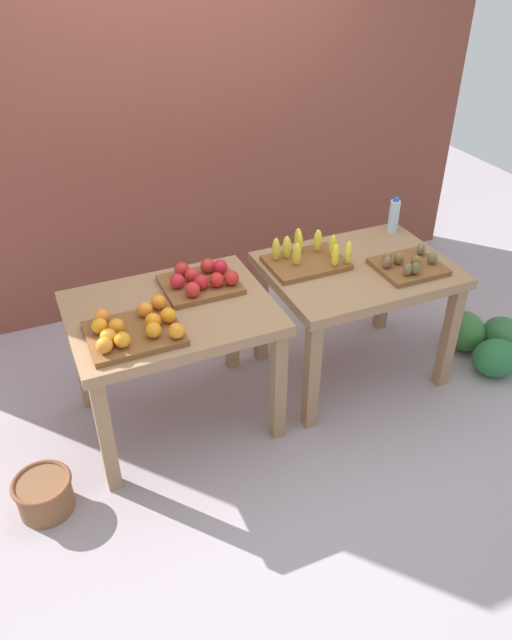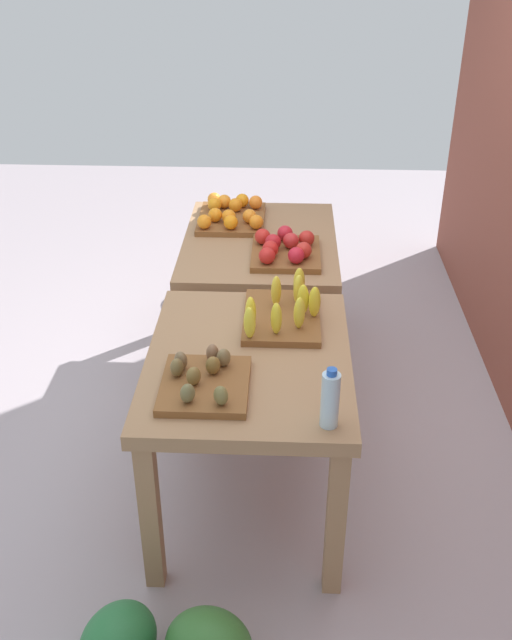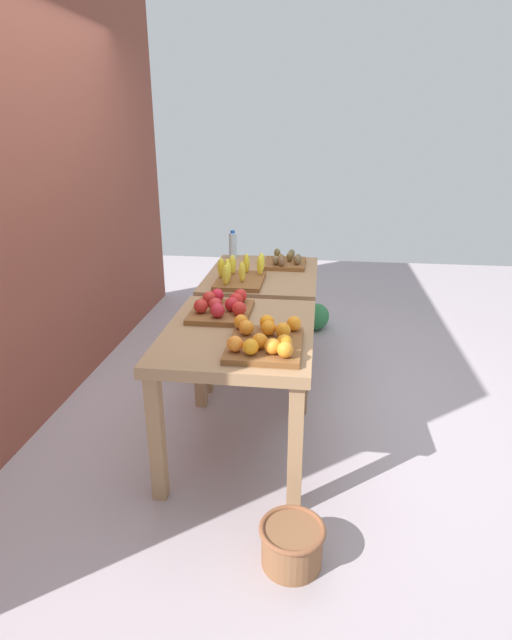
{
  "view_description": "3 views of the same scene",
  "coord_description": "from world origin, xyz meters",
  "px_view_note": "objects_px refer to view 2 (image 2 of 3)",
  "views": [
    {
      "loc": [
        -1.19,
        -2.55,
        2.46
      ],
      "look_at": [
        -0.1,
        -0.04,
        0.59
      ],
      "focal_mm": 34.04,
      "sensor_mm": 36.0,
      "label": 1
    },
    {
      "loc": [
        2.94,
        0.13,
        2.31
      ],
      "look_at": [
        0.02,
        0.0,
        0.6
      ],
      "focal_mm": 40.69,
      "sensor_mm": 36.0,
      "label": 2
    },
    {
      "loc": [
        -3.04,
        -0.41,
        1.78
      ],
      "look_at": [
        -0.02,
        -0.02,
        0.61
      ],
      "focal_mm": 28.31,
      "sensor_mm": 36.0,
      "label": 3
    }
  ],
  "objects_px": {
    "water_bottle": "(330,399)",
    "apple_bin": "(285,249)",
    "orange_bin": "(231,214)",
    "banana_crate": "(283,312)",
    "display_table_left": "(260,258)",
    "wicker_basket": "(212,280)",
    "display_table_right": "(249,378)",
    "kiwi_bin": "(204,381)"
  },
  "relations": [
    {
      "from": "display_table_right",
      "to": "water_bottle",
      "type": "height_order",
      "value": "water_bottle"
    },
    {
      "from": "banana_crate",
      "to": "wicker_basket",
      "type": "xyz_separation_m",
      "value": [
        -1.65,
        -0.48,
        -0.71
      ]
    },
    {
      "from": "display_table_right",
      "to": "orange_bin",
      "type": "distance_m",
      "value": 1.36
    },
    {
      "from": "water_bottle",
      "to": "apple_bin",
      "type": "bearing_deg",
      "value": -173.0
    },
    {
      "from": "display_table_left",
      "to": "apple_bin",
      "type": "height_order",
      "value": "apple_bin"
    },
    {
      "from": "display_table_right",
      "to": "wicker_basket",
      "type": "distance_m",
      "value": 2.02
    },
    {
      "from": "display_table_left",
      "to": "display_table_right",
      "type": "height_order",
      "value": "same"
    },
    {
      "from": "orange_bin",
      "to": "water_bottle",
      "type": "relative_size",
      "value": 1.96
    },
    {
      "from": "wicker_basket",
      "to": "apple_bin",
      "type": "bearing_deg",
      "value": 25.44
    },
    {
      "from": "water_bottle",
      "to": "wicker_basket",
      "type": "height_order",
      "value": "water_bottle"
    },
    {
      "from": "display_table_right",
      "to": "kiwi_bin",
      "type": "xyz_separation_m",
      "value": [
        0.23,
        -0.15,
        0.14
      ]
    },
    {
      "from": "display_table_left",
      "to": "apple_bin",
      "type": "bearing_deg",
      "value": 31.34
    },
    {
      "from": "display_table_left",
      "to": "kiwi_bin",
      "type": "distance_m",
      "value": 1.36
    },
    {
      "from": "orange_bin",
      "to": "banana_crate",
      "type": "distance_m",
      "value": 1.12
    },
    {
      "from": "display_table_left",
      "to": "water_bottle",
      "type": "distance_m",
      "value": 1.58
    },
    {
      "from": "wicker_basket",
      "to": "banana_crate",
      "type": "bearing_deg",
      "value": 16.24
    },
    {
      "from": "wicker_basket",
      "to": "display_table_right",
      "type": "bearing_deg",
      "value": 10.35
    },
    {
      "from": "apple_bin",
      "to": "water_bottle",
      "type": "relative_size",
      "value": 1.76
    },
    {
      "from": "banana_crate",
      "to": "wicker_basket",
      "type": "height_order",
      "value": "banana_crate"
    },
    {
      "from": "kiwi_bin",
      "to": "water_bottle",
      "type": "height_order",
      "value": "water_bottle"
    },
    {
      "from": "orange_bin",
      "to": "display_table_right",
      "type": "bearing_deg",
      "value": 7.09
    },
    {
      "from": "apple_bin",
      "to": "wicker_basket",
      "type": "xyz_separation_m",
      "value": [
        -1.01,
        -0.48,
        -0.7
      ]
    },
    {
      "from": "apple_bin",
      "to": "water_bottle",
      "type": "xyz_separation_m",
      "value": [
        1.33,
        0.16,
        0.06
      ]
    },
    {
      "from": "display_table_left",
      "to": "wicker_basket",
      "type": "xyz_separation_m",
      "value": [
        -0.8,
        -0.35,
        -0.55
      ]
    },
    {
      "from": "display_table_left",
      "to": "water_bottle",
      "type": "xyz_separation_m",
      "value": [
        1.54,
        0.29,
        0.22
      ]
    },
    {
      "from": "orange_bin",
      "to": "kiwi_bin",
      "type": "distance_m",
      "value": 1.57
    },
    {
      "from": "display_table_left",
      "to": "banana_crate",
      "type": "xyz_separation_m",
      "value": [
        0.86,
        0.13,
        0.16
      ]
    },
    {
      "from": "apple_bin",
      "to": "water_bottle",
      "type": "distance_m",
      "value": 1.34
    },
    {
      "from": "display_table_right",
      "to": "apple_bin",
      "type": "bearing_deg",
      "value": 171.71
    },
    {
      "from": "banana_crate",
      "to": "kiwi_bin",
      "type": "bearing_deg",
      "value": -29.9
    },
    {
      "from": "kiwi_bin",
      "to": "water_bottle",
      "type": "distance_m",
      "value": 0.49
    },
    {
      "from": "orange_bin",
      "to": "wicker_basket",
      "type": "relative_size",
      "value": 1.55
    },
    {
      "from": "kiwi_bin",
      "to": "wicker_basket",
      "type": "xyz_separation_m",
      "value": [
        -2.14,
        -0.2,
        -0.69
      ]
    },
    {
      "from": "water_bottle",
      "to": "wicker_basket",
      "type": "relative_size",
      "value": 0.79
    },
    {
      "from": "orange_bin",
      "to": "banana_crate",
      "type": "height_order",
      "value": "banana_crate"
    },
    {
      "from": "apple_bin",
      "to": "banana_crate",
      "type": "bearing_deg",
      "value": -0.05
    },
    {
      "from": "water_bottle",
      "to": "orange_bin",
      "type": "bearing_deg",
      "value": -165.35
    },
    {
      "from": "banana_crate",
      "to": "water_bottle",
      "type": "bearing_deg",
      "value": 13.39
    },
    {
      "from": "display_table_right",
      "to": "orange_bin",
      "type": "xyz_separation_m",
      "value": [
        -1.34,
        -0.17,
        0.16
      ]
    },
    {
      "from": "display_table_right",
      "to": "wicker_basket",
      "type": "bearing_deg",
      "value": -169.65
    },
    {
      "from": "banana_crate",
      "to": "wicker_basket",
      "type": "distance_m",
      "value": 1.86
    },
    {
      "from": "display_table_right",
      "to": "water_bottle",
      "type": "relative_size",
      "value": 4.57
    }
  ]
}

